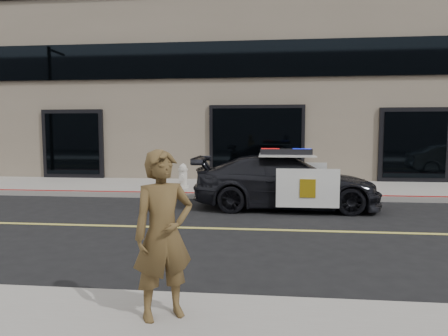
# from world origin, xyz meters

# --- Properties ---
(ground) EXTENTS (120.00, 120.00, 0.00)m
(ground) POSITION_xyz_m (0.00, 0.00, 0.00)
(ground) COLOR black
(ground) RESTS_ON ground
(sidewalk_n) EXTENTS (60.00, 3.50, 0.15)m
(sidewalk_n) POSITION_xyz_m (0.00, 5.25, 0.07)
(sidewalk_n) COLOR gray
(sidewalk_n) RESTS_ON ground
(building_n) EXTENTS (60.00, 7.00, 12.00)m
(building_n) POSITION_xyz_m (0.00, 10.50, 6.00)
(building_n) COLOR #756856
(building_n) RESTS_ON ground
(police_car) EXTENTS (2.08, 4.55, 1.49)m
(police_car) POSITION_xyz_m (-0.16, 2.30, 0.67)
(police_car) COLOR black
(police_car) RESTS_ON ground
(fire_hydrant) EXTENTS (0.35, 0.49, 0.77)m
(fire_hydrant) POSITION_xyz_m (-3.22, 4.51, 0.51)
(fire_hydrant) COLOR silver
(fire_hydrant) RESTS_ON sidewalk_n
(pedestrian_a) EXTENTS (0.92, 0.90, 1.58)m
(pedestrian_a) POSITION_xyz_m (-1.60, -4.08, 0.94)
(pedestrian_a) COLOR brown
(pedestrian_a) RESTS_ON sidewalk_s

